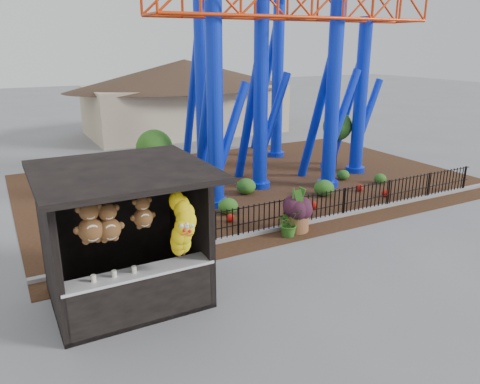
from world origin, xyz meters
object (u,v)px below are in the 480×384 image
prize_booth (128,241)px  potted_plant (289,223)px  roller_coaster (273,19)px  terracotta_planter (297,221)px

prize_booth → potted_plant: 5.57m
roller_coaster → terracotta_planter: roller_coaster is taller
prize_booth → roller_coaster: (8.11, 7.32, 4.91)m
prize_booth → potted_plant: prize_booth is taller
terracotta_planter → roller_coaster: bearing=66.3°
roller_coaster → potted_plant: (-2.88, -5.75, -6.03)m
prize_booth → terracotta_planter: bearing=17.4°
roller_coaster → terracotta_planter: 8.60m
prize_booth → terracotta_planter: 6.07m
prize_booth → terracotta_planter: prize_booth is taller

